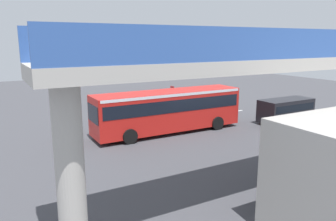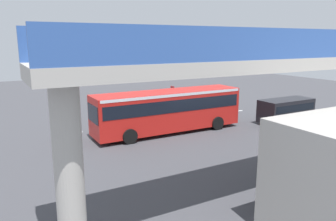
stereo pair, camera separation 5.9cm
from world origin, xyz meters
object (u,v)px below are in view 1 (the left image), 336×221
at_px(traffic_sign, 172,96).
at_px(city_bus, 168,108).
at_px(bicycle_orange, 326,115).
at_px(parked_van, 286,109).

bearing_deg(traffic_sign, city_bus, 56.75).
bearing_deg(city_bus, bicycle_orange, 167.15).
bearing_deg(bicycle_orange, city_bus, -12.85).
distance_m(city_bus, bicycle_orange, 14.59).
relative_size(parked_van, bicycle_orange, 2.71).
height_order(parked_van, traffic_sign, traffic_sign).
bearing_deg(bicycle_orange, parked_van, -11.09).
bearing_deg(traffic_sign, parked_van, 135.91).
distance_m(city_bus, traffic_sign, 5.29).
relative_size(bicycle_orange, traffic_sign, 0.63).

